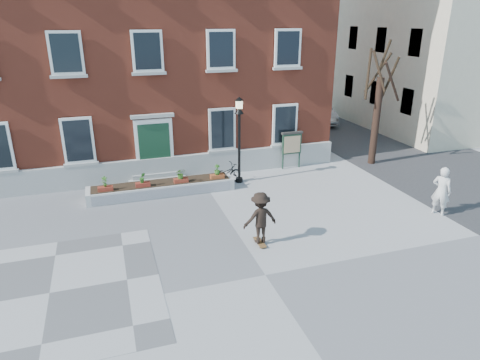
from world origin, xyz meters
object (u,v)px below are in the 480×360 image
object	(u,v)px
bicycle	(224,174)
lamp_post	(239,128)
bystander	(441,191)
parked_car	(317,111)
skateboarder	(260,218)
notice_board	(292,144)

from	to	relation	value
bicycle	lamp_post	distance (m)	2.20
bystander	bicycle	bearing A→B (deg)	20.14
bicycle	parked_car	distance (m)	13.84
lamp_post	skateboarder	size ratio (longest dim) A/B	2.12
bystander	lamp_post	distance (m)	8.57
bicycle	notice_board	bearing A→B (deg)	-89.42
bicycle	bystander	world-z (taller)	bystander
bystander	lamp_post	xyz separation A→B (m)	(-6.26, 5.63, 1.58)
bystander	skateboarder	bearing A→B (deg)	59.43
lamp_post	bystander	bearing A→B (deg)	-41.96
skateboarder	lamp_post	bearing A→B (deg)	79.06
bystander	lamp_post	bearing A→B (deg)	16.86
parked_car	skateboarder	size ratio (longest dim) A/B	2.55
parked_car	lamp_post	world-z (taller)	lamp_post
bicycle	bystander	size ratio (longest dim) A/B	0.93
parked_car	notice_board	distance (m)	10.55
lamp_post	notice_board	size ratio (longest dim) A/B	2.10
notice_board	bicycle	bearing A→B (deg)	-163.91
bystander	parked_car	bearing A→B (deg)	-41.39
parked_car	lamp_post	distance (m)	13.42
bystander	skateboarder	xyz separation A→B (m)	(-7.36, -0.08, 0.00)
bystander	notice_board	world-z (taller)	bystander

